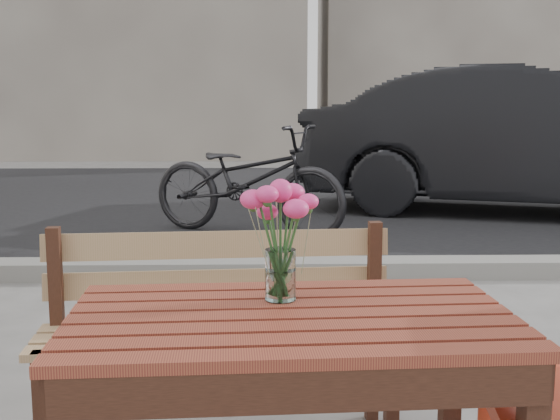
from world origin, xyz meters
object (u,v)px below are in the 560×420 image
object	(u,v)px
main_table	(291,357)
bicycle	(247,180)
parked_car	(527,141)
main_vase	(280,226)

from	to	relation	value
main_table	bicycle	world-z (taller)	bicycle
parked_car	main_vase	bearing A→B (deg)	171.52
main_table	main_vase	bearing A→B (deg)	98.01
main_table	parked_car	size ratio (longest dim) A/B	0.24
bicycle	main_vase	bearing A→B (deg)	-151.48
main_vase	main_table	bearing A→B (deg)	-78.84
main_vase	bicycle	world-z (taller)	bicycle
parked_car	bicycle	distance (m)	3.20
main_vase	bicycle	distance (m)	4.48
bicycle	main_table	bearing A→B (deg)	-151.25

